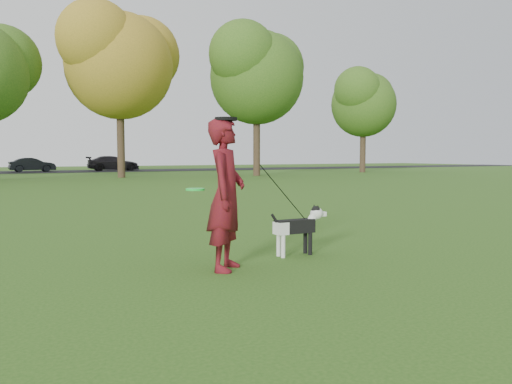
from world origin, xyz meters
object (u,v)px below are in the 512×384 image
man (226,195)px  car_mid (32,165)px  dog (299,225)px  car_right (113,163)px

man → car_mid: 40.10m
dog → car_right: size_ratio=0.21×
car_mid → man: bearing=173.7°
man → car_right: 40.65m
dog → car_right: (5.38, 39.73, 0.24)m
dog → man: bearing=-164.7°
car_mid → car_right: 6.68m
car_mid → dog: bearing=175.6°
man → dog: man is taller
man → dog: (1.32, 0.36, -0.52)m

